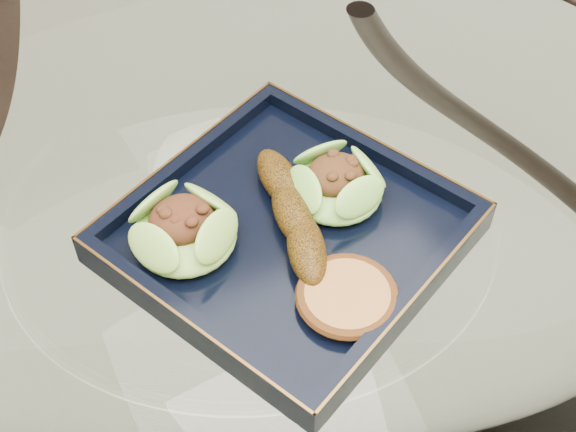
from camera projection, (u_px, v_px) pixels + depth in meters
name	position (u px, v px, depth m)	size (l,w,h in m)	color
dining_table	(258.00, 342.00, 0.86)	(1.13, 1.13, 0.77)	white
navy_plate	(288.00, 237.00, 0.73)	(0.27, 0.27, 0.02)	black
lettuce_wrap_left	(184.00, 231.00, 0.70)	(0.09, 0.09, 0.03)	olive
lettuce_wrap_right	(336.00, 186.00, 0.74)	(0.09, 0.09, 0.03)	#539A2C
roasted_plantain	(293.00, 213.00, 0.72)	(0.16, 0.03, 0.03)	#5A3909
crumb_patty	(347.00, 297.00, 0.67)	(0.08, 0.08, 0.01)	#BD7C3F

